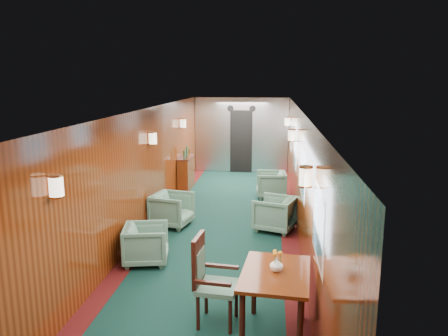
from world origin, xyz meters
name	(u,v)px	position (x,y,z in m)	size (l,w,h in m)	color
room	(219,152)	(0.00, 0.00, 1.63)	(12.00, 12.10, 2.40)	black
bulkhead	(241,135)	(0.00, 5.91, 1.18)	(2.98, 0.17, 2.39)	silver
windows_right	(298,161)	(1.49, 0.25, 1.45)	(0.02, 8.60, 0.80)	silver
wall_sconces	(222,139)	(0.00, 0.57, 1.79)	(2.97, 7.97, 0.25)	beige
dining_table	(275,282)	(1.05, -3.32, 0.69)	(0.86, 1.15, 0.82)	#65280D
side_chair	(209,276)	(0.25, -3.09, 0.61)	(0.55, 0.57, 1.12)	#204C3D
credenza	(186,172)	(-1.34, 3.49, 0.46)	(0.31, 1.00, 1.17)	#65280D
flower_vase	(276,264)	(1.06, -3.29, 0.90)	(0.15, 0.15, 0.16)	white
armchair_left_near	(146,244)	(-1.03, -1.43, 0.32)	(0.69, 0.71, 0.65)	#204C3D
armchair_left_far	(172,210)	(-1.02, 0.43, 0.34)	(0.73, 0.75, 0.69)	#204C3D
armchair_right_near	(275,214)	(1.06, 0.39, 0.34)	(0.73, 0.75, 0.68)	#204C3D
armchair_right_far	(271,185)	(0.98, 2.85, 0.34)	(0.72, 0.74, 0.67)	#204C3D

